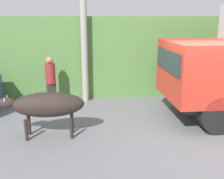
% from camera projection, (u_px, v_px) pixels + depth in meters
% --- Properties ---
extents(ground_plane, '(60.00, 60.00, 0.00)m').
position_uv_depth(ground_plane, '(194.00, 131.00, 7.40)').
color(ground_plane, slate).
extents(hillside_embankment, '(32.00, 5.14, 3.12)m').
position_uv_depth(hillside_embankment, '(147.00, 50.00, 12.62)').
color(hillside_embankment, '#568442').
rests_on(hillside_embankment, ground_plane).
extents(brown_cow, '(2.23, 0.66, 1.23)m').
position_uv_depth(brown_cow, '(46.00, 105.00, 6.80)').
color(brown_cow, '#2D231E').
rests_on(brown_cow, ground_plane).
extents(pedestrian_on_hill, '(0.46, 0.46, 1.77)m').
position_uv_depth(pedestrian_on_hill, '(51.00, 79.00, 9.28)').
color(pedestrian_on_hill, '#38332D').
rests_on(pedestrian_on_hill, ground_plane).
extents(utility_pole, '(0.90, 0.24, 5.55)m').
position_uv_depth(utility_pole, '(84.00, 23.00, 9.26)').
color(utility_pole, '#9E998E').
rests_on(utility_pole, ground_plane).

